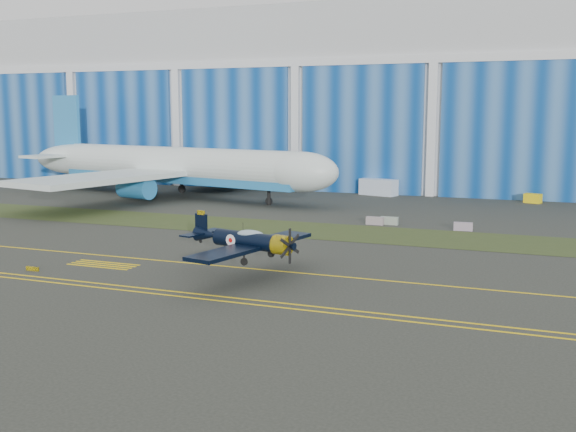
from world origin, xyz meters
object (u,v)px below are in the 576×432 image
at_px(tug, 533,198).
at_px(jetliner, 175,126).
at_px(warbird, 246,240).
at_px(shipping_container, 378,187).

bearing_deg(tug, jetliner, -148.93).
height_order(warbird, shipping_container, warbird).
height_order(jetliner, tug, jetliner).
xyz_separation_m(jetliner, shipping_container, (28.20, 12.82, -9.46)).
relative_size(jetliner, shipping_container, 12.34).
relative_size(warbird, jetliner, 0.21).
bearing_deg(warbird, tug, 83.23).
height_order(warbird, jetliner, jetliner).
bearing_deg(shipping_container, tug, 13.47).
distance_m(warbird, jetliner, 53.32).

